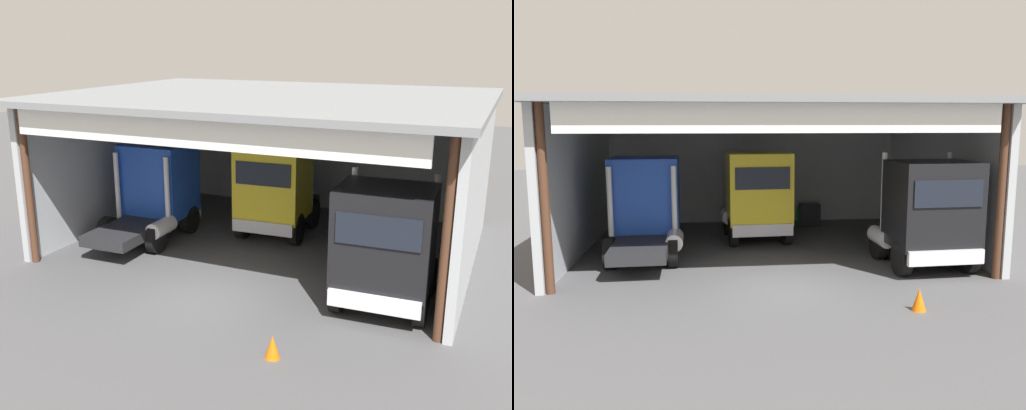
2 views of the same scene
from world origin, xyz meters
The scene contains 8 objects.
ground_plane centered at (0.00, 0.00, 0.00)m, with size 80.00×80.00×0.00m, color #4C4C4F.
workshop_shed centered at (0.00, 6.02, 3.72)m, with size 13.96×11.15×5.35m.
truck_blue_left_bay centered at (-4.28, 4.10, 1.75)m, with size 2.55×4.90×3.43m.
truck_yellow_center_bay centered at (-0.25, 5.90, 1.84)m, with size 2.68×4.50×3.51m.
truck_black_center_right_bay centered at (4.75, 1.44, 1.81)m, with size 2.74×4.34×3.67m.
oil_drum centered at (2.14, 8.90, 0.43)m, with size 0.58×0.58×0.85m, color #197233.
tool_cart centered at (2.39, 8.85, 0.50)m, with size 0.90×0.60×1.00m, color black.
traffic_cone centered at (3.06, -2.26, 0.28)m, with size 0.36×0.36×0.56m, color orange.
Camera 2 is at (-2.03, -14.35, 4.64)m, focal length 37.12 mm.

